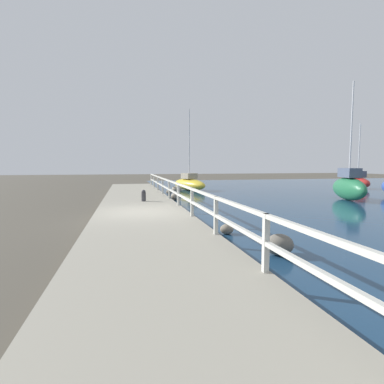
{
  "coord_description": "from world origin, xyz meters",
  "views": [
    {
      "loc": [
        -0.63,
        -12.07,
        2.23
      ],
      "look_at": [
        1.61,
        -2.07,
        1.3
      ],
      "focal_mm": 28.0,
      "sensor_mm": 36.0,
      "label": 1
    }
  ],
  "objects_px": {
    "sailboat_red": "(358,182)",
    "sailboat_yellow": "(189,183)",
    "mooring_bollard": "(144,195)",
    "sailboat_green": "(349,187)"
  },
  "relations": [
    {
      "from": "mooring_bollard",
      "to": "sailboat_red",
      "type": "bearing_deg",
      "value": 22.37
    },
    {
      "from": "mooring_bollard",
      "to": "sailboat_green",
      "type": "relative_size",
      "value": 0.08
    },
    {
      "from": "sailboat_red",
      "to": "sailboat_yellow",
      "type": "distance_m",
      "value": 15.88
    },
    {
      "from": "sailboat_green",
      "to": "sailboat_yellow",
      "type": "distance_m",
      "value": 12.55
    },
    {
      "from": "sailboat_green",
      "to": "sailboat_red",
      "type": "distance_m",
      "value": 10.73
    },
    {
      "from": "sailboat_green",
      "to": "sailboat_red",
      "type": "xyz_separation_m",
      "value": [
        7.47,
        7.7,
        -0.2
      ]
    },
    {
      "from": "sailboat_green",
      "to": "mooring_bollard",
      "type": "bearing_deg",
      "value": -161.7
    },
    {
      "from": "mooring_bollard",
      "to": "sailboat_red",
      "type": "distance_m",
      "value": 22.0
    },
    {
      "from": "mooring_bollard",
      "to": "sailboat_yellow",
      "type": "distance_m",
      "value": 11.05
    },
    {
      "from": "mooring_bollard",
      "to": "sailboat_green",
      "type": "height_order",
      "value": "sailboat_green"
    }
  ]
}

